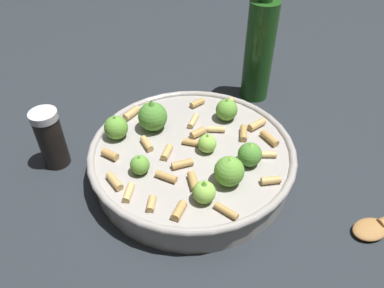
# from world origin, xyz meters

# --- Properties ---
(ground_plane) EXTENTS (2.40, 2.40, 0.00)m
(ground_plane) POSITION_xyz_m (0.00, 0.00, 0.00)
(ground_plane) COLOR #23282D
(cooking_pan) EXTENTS (0.32, 0.32, 0.10)m
(cooking_pan) POSITION_xyz_m (0.00, 0.00, 0.03)
(cooking_pan) COLOR #9E9993
(cooking_pan) RESTS_ON ground
(pepper_shaker) EXTENTS (0.04, 0.04, 0.10)m
(pepper_shaker) POSITION_xyz_m (0.05, 0.22, 0.05)
(pepper_shaker) COLOR black
(pepper_shaker) RESTS_ON ground
(olive_oil_bottle) EXTENTS (0.06, 0.06, 0.24)m
(olive_oil_bottle) POSITION_xyz_m (0.20, -0.16, 0.10)
(olive_oil_bottle) COLOR #1E4C19
(olive_oil_bottle) RESTS_ON ground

